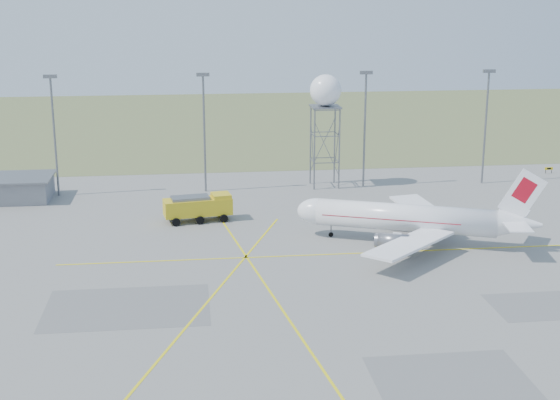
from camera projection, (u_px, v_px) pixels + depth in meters
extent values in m
plane|color=gray|center=(331.00, 359.00, 73.70)|extent=(400.00, 400.00, 0.00)
cube|color=#546739|center=(236.00, 122.00, 207.98)|extent=(400.00, 120.00, 0.03)
cylinder|color=slate|center=(55.00, 138.00, 130.40)|extent=(0.36, 0.36, 20.00)
cube|color=slate|center=(50.00, 76.00, 127.77)|extent=(2.20, 0.50, 0.60)
cylinder|color=slate|center=(204.00, 135.00, 133.27)|extent=(0.36, 0.36, 20.00)
cube|color=slate|center=(203.00, 75.00, 130.64)|extent=(2.20, 0.50, 0.60)
cylinder|color=slate|center=(365.00, 131.00, 136.48)|extent=(0.36, 0.36, 20.00)
cube|color=slate|center=(366.00, 73.00, 133.85)|extent=(2.20, 0.50, 0.60)
cylinder|color=slate|center=(485.00, 129.00, 139.01)|extent=(0.36, 0.36, 20.00)
cube|color=slate|center=(489.00, 71.00, 136.37)|extent=(2.20, 0.50, 0.60)
cylinder|color=black|center=(546.00, 171.00, 148.96)|extent=(0.10, 0.10, 0.80)
cylinder|color=black|center=(552.00, 171.00, 149.10)|extent=(0.10, 0.10, 0.80)
cube|color=yellow|center=(549.00, 169.00, 148.89)|extent=(1.60, 0.15, 0.50)
cube|color=black|center=(549.00, 169.00, 148.81)|extent=(0.80, 0.03, 0.30)
cylinder|color=white|center=(405.00, 218.00, 107.10)|extent=(24.21, 12.52, 3.78)
ellipsoid|color=white|center=(318.00, 211.00, 110.11)|extent=(7.00, 5.73, 3.78)
cube|color=black|center=(310.00, 207.00, 110.24)|extent=(2.09, 2.46, 0.92)
cone|color=white|center=(520.00, 224.00, 103.32)|extent=(6.65, 5.59, 3.78)
cube|color=white|center=(522.00, 195.00, 102.29)|extent=(5.73, 2.48, 7.10)
cube|color=#AE0B1B|center=(524.00, 190.00, 102.08)|extent=(3.14, 1.49, 3.64)
cube|color=white|center=(516.00, 214.00, 106.13)|extent=(4.71, 5.94, 0.17)
cube|color=white|center=(517.00, 226.00, 100.49)|extent=(4.71, 5.94, 0.17)
cube|color=white|center=(421.00, 209.00, 114.93)|extent=(5.69, 15.41, 0.34)
cube|color=white|center=(409.00, 244.00, 99.06)|extent=(14.20, 13.54, 0.34)
cylinder|color=slate|center=(402.00, 219.00, 112.91)|extent=(4.48, 3.47, 2.17)
cylinder|color=slate|center=(393.00, 241.00, 102.68)|extent=(4.48, 3.47, 2.17)
cube|color=#AE0B1B|center=(392.00, 216.00, 107.53)|extent=(18.96, 10.48, 0.11)
cylinder|color=black|center=(331.00, 234.00, 110.46)|extent=(0.86, 0.86, 0.85)
cube|color=black|center=(418.00, 241.00, 107.45)|extent=(2.96, 5.61, 0.85)
cylinder|color=slate|center=(418.00, 238.00, 107.34)|extent=(0.29, 0.29, 1.70)
cylinder|color=slate|center=(314.00, 150.00, 135.21)|extent=(0.26, 0.26, 14.27)
cylinder|color=slate|center=(339.00, 149.00, 135.71)|extent=(0.26, 0.26, 14.27)
cylinder|color=slate|center=(335.00, 144.00, 139.92)|extent=(0.26, 0.26, 14.27)
cylinder|color=slate|center=(310.00, 145.00, 139.42)|extent=(0.26, 0.26, 14.27)
cube|color=slate|center=(325.00, 107.00, 135.72)|extent=(4.99, 4.99, 0.27)
sphere|color=white|center=(326.00, 90.00, 134.98)|extent=(5.49, 5.49, 5.49)
cube|color=gold|center=(198.00, 207.00, 117.53)|extent=(10.56, 4.96, 2.48)
cube|color=gold|center=(221.00, 199.00, 118.23)|extent=(3.18, 3.55, 1.58)
cube|color=black|center=(226.00, 197.00, 118.41)|extent=(0.58, 2.91, 1.13)
cube|color=slate|center=(190.00, 198.00, 116.85)|extent=(6.00, 3.57, 0.45)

